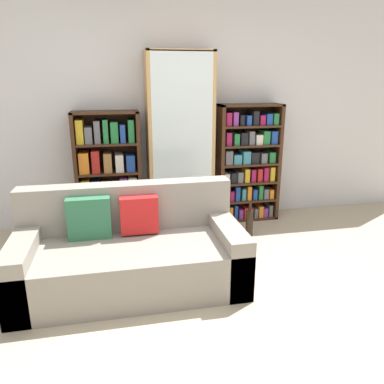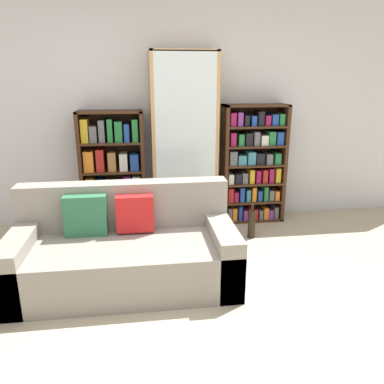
{
  "view_description": "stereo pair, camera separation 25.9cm",
  "coord_description": "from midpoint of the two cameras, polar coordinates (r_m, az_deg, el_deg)",
  "views": [
    {
      "loc": [
        -0.65,
        -2.24,
        1.7
      ],
      "look_at": [
        0.09,
        1.33,
        0.6
      ],
      "focal_mm": 35.0,
      "sensor_mm": 36.0,
      "label": 1
    },
    {
      "loc": [
        -0.4,
        -2.28,
        1.7
      ],
      "look_at": [
        0.09,
        1.33,
        0.6
      ],
      "focal_mm": 35.0,
      "sensor_mm": 36.0,
      "label": 2
    }
  ],
  "objects": [
    {
      "name": "wine_bottle",
      "position": [
        4.23,
        7.02,
        -4.66
      ],
      "size": [
        0.08,
        0.08,
        0.39
      ],
      "color": "black",
      "rests_on": "ground"
    },
    {
      "name": "bookshelf_right",
      "position": [
        4.65,
        6.83,
        4.18
      ],
      "size": [
        0.76,
        0.32,
        1.42
      ],
      "color": "#3D2314",
      "rests_on": "ground"
    },
    {
      "name": "ground_plane",
      "position": [
        2.88,
        1.12,
        -19.41
      ],
      "size": [
        16.0,
        16.0,
        0.0
      ],
      "primitive_type": "plane",
      "color": "tan"
    },
    {
      "name": "display_cabinet",
      "position": [
        4.38,
        -3.57,
        7.53
      ],
      "size": [
        0.75,
        0.36,
        2.01
      ],
      "color": "tan",
      "rests_on": "ground"
    },
    {
      "name": "bookshelf_left",
      "position": [
        4.43,
        -14.29,
        2.69
      ],
      "size": [
        0.73,
        0.32,
        1.37
      ],
      "color": "#3D2314",
      "rests_on": "ground"
    },
    {
      "name": "wall_back",
      "position": [
        4.55,
        -5.24,
        12.33
      ],
      "size": [
        7.06,
        0.06,
        2.7
      ],
      "color": "silver",
      "rests_on": "ground"
    },
    {
      "name": "couch",
      "position": [
        3.29,
        -11.66,
        -9.13
      ],
      "size": [
        1.87,
        0.89,
        0.82
      ],
      "color": "gray",
      "rests_on": "ground"
    }
  ]
}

